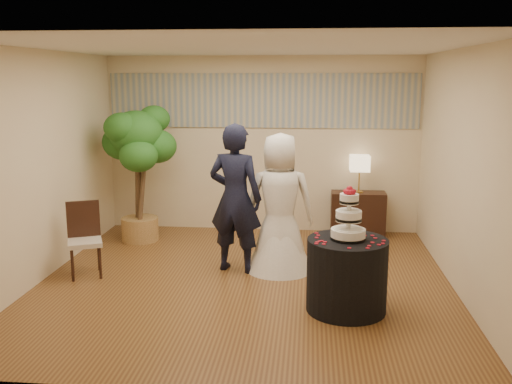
# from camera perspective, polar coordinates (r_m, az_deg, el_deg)

# --- Properties ---
(floor) EXTENTS (5.00, 5.00, 0.00)m
(floor) POSITION_cam_1_polar(r_m,az_deg,el_deg) (7.08, -1.13, -8.99)
(floor) COLOR brown
(floor) RESTS_ON ground
(ceiling) EXTENTS (5.00, 5.00, 0.00)m
(ceiling) POSITION_cam_1_polar(r_m,az_deg,el_deg) (6.64, -1.23, 14.28)
(ceiling) COLOR white
(ceiling) RESTS_ON wall_back
(wall_back) EXTENTS (5.00, 0.06, 2.80)m
(wall_back) POSITION_cam_1_polar(r_m,az_deg,el_deg) (9.18, 0.63, 4.75)
(wall_back) COLOR beige
(wall_back) RESTS_ON ground
(wall_front) EXTENTS (5.00, 0.06, 2.80)m
(wall_front) POSITION_cam_1_polar(r_m,az_deg,el_deg) (4.29, -5.03, -3.07)
(wall_front) COLOR beige
(wall_front) RESTS_ON ground
(wall_left) EXTENTS (0.06, 5.00, 2.80)m
(wall_left) POSITION_cam_1_polar(r_m,az_deg,el_deg) (7.43, -20.72, 2.41)
(wall_left) COLOR beige
(wall_left) RESTS_ON ground
(wall_right) EXTENTS (0.06, 5.00, 2.80)m
(wall_right) POSITION_cam_1_polar(r_m,az_deg,el_deg) (6.89, 19.95, 1.81)
(wall_right) COLOR beige
(wall_right) RESTS_ON ground
(mural_border) EXTENTS (4.90, 0.02, 0.85)m
(mural_border) POSITION_cam_1_polar(r_m,az_deg,el_deg) (9.11, 0.63, 9.12)
(mural_border) COLOR #9FA397
(mural_border) RESTS_ON wall_back
(groom) EXTENTS (0.78, 0.60, 1.91)m
(groom) POSITION_cam_1_polar(r_m,az_deg,el_deg) (7.24, -2.08, -0.64)
(groom) COLOR black
(groom) RESTS_ON floor
(bride) EXTENTS (0.95, 0.94, 1.79)m
(bride) POSITION_cam_1_polar(r_m,az_deg,el_deg) (7.28, 2.41, -1.06)
(bride) COLOR white
(bride) RESTS_ON floor
(cake_table) EXTENTS (0.87, 0.87, 0.79)m
(cake_table) POSITION_cam_1_polar(r_m,az_deg,el_deg) (6.22, 9.06, -8.21)
(cake_table) COLOR black
(cake_table) RESTS_ON floor
(wedding_cake) EXTENTS (0.37, 0.37, 0.57)m
(wedding_cake) POSITION_cam_1_polar(r_m,az_deg,el_deg) (6.02, 9.27, -2.08)
(wedding_cake) COLOR white
(wedding_cake) RESTS_ON cake_table
(console) EXTENTS (0.84, 0.37, 0.70)m
(console) POSITION_cam_1_polar(r_m,az_deg,el_deg) (9.12, 10.15, -2.18)
(console) COLOR black
(console) RESTS_ON floor
(table_lamp) EXTENTS (0.30, 0.30, 0.58)m
(table_lamp) POSITION_cam_1_polar(r_m,az_deg,el_deg) (8.99, 10.29, 1.78)
(table_lamp) COLOR #D4B88C
(table_lamp) RESTS_ON console
(ficus_tree) EXTENTS (1.40, 1.40, 2.10)m
(ficus_tree) POSITION_cam_1_polar(r_m,az_deg,el_deg) (8.75, -11.74, 1.85)
(ficus_tree) COLOR #286620
(ficus_tree) RESTS_ON floor
(side_chair) EXTENTS (0.57, 0.58, 0.93)m
(side_chair) POSITION_cam_1_polar(r_m,az_deg,el_deg) (7.47, -16.76, -4.64)
(side_chair) COLOR black
(side_chair) RESTS_ON floor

